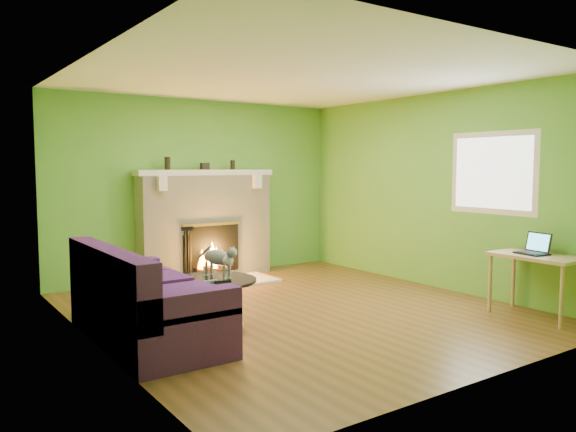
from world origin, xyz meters
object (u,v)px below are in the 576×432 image
(desk, at_px, (537,262))
(cat, at_px, (218,261))
(sofa, at_px, (141,304))
(coffee_table, at_px, (213,300))

(desk, height_order, cat, cat)
(sofa, distance_m, coffee_table, 0.75)
(desk, relative_size, cat, 1.69)
(sofa, height_order, cat, sofa)
(sofa, relative_size, desk, 2.18)
(sofa, xyz_separation_m, coffee_table, (0.75, 0.00, -0.06))
(desk, distance_m, cat, 3.41)
(coffee_table, xyz_separation_m, cat, (0.08, 0.05, 0.38))
(cat, bearing_deg, coffee_table, -161.83)
(coffee_table, bearing_deg, sofa, -179.79)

